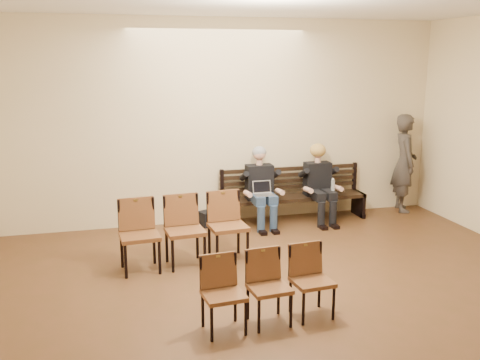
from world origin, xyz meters
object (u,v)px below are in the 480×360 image
object	(u,v)px
water_bottle	(333,192)
passerby	(405,156)
bag	(210,218)
chair_row_back	(269,288)
laptop	(264,197)
seated_woman	(319,185)
bench	(294,208)
chair_row_front	(185,231)
seated_man	(261,187)

from	to	relation	value
water_bottle	passerby	bearing A→B (deg)	14.51
bag	chair_row_back	xyz separation A→B (m)	(-0.07, -3.62, 0.28)
laptop	passerby	xyz separation A→B (m)	(2.88, 0.44, 0.49)
seated_woman	chair_row_back	bearing A→B (deg)	-120.44
bench	water_bottle	xyz separation A→B (m)	(0.59, -0.32, 0.34)
water_bottle	chair_row_front	distance (m)	3.07
laptop	water_bottle	bearing A→B (deg)	14.67
chair_row_front	seated_man	bearing A→B (deg)	39.61
seated_woman	chair_row_back	distance (m)	3.96
seated_man	passerby	xyz separation A→B (m)	(2.87, 0.22, 0.38)
bench	bag	world-z (taller)	bench
bench	chair_row_front	distance (m)	2.74
laptop	water_bottle	world-z (taller)	laptop
water_bottle	chair_row_front	size ratio (longest dim) A/B	0.13
water_bottle	chair_row_back	world-z (taller)	chair_row_back
bag	passerby	size ratio (longest dim) A/B	0.16
bag	chair_row_front	xyz separation A→B (m)	(-0.69, -1.71, 0.36)
laptop	water_bottle	size ratio (longest dim) A/B	1.42
bench	chair_row_front	xyz separation A→B (m)	(-2.19, -1.62, 0.27)
bench	passerby	distance (m)	2.37
seated_woman	bag	bearing A→B (deg)	173.69
chair_row_back	bench	bearing A→B (deg)	60.68
seated_woman	water_bottle	bearing A→B (deg)	-50.13
laptop	bag	distance (m)	1.05
seated_woman	bag	xyz separation A→B (m)	(-1.93, 0.21, -0.52)
laptop	seated_man	bearing A→B (deg)	100.94
bench	water_bottle	world-z (taller)	water_bottle
seated_man	passerby	bearing A→B (deg)	4.39
seated_woman	chair_row_front	size ratio (longest dim) A/B	0.73
bench	seated_man	world-z (taller)	seated_man
bench	chair_row_front	world-z (taller)	chair_row_front
laptop	chair_row_front	bearing A→B (deg)	-126.54
water_bottle	passerby	world-z (taller)	passerby
bench	bag	xyz separation A→B (m)	(-1.51, 0.09, -0.10)
laptop	bench	bearing A→B (deg)	41.04
bench	seated_man	xyz separation A→B (m)	(-0.65, -0.12, 0.45)
bench	laptop	size ratio (longest dim) A/B	8.20
laptop	bag	bearing A→B (deg)	166.37
bench	water_bottle	bearing A→B (deg)	-28.54
seated_woman	chair_row_front	world-z (taller)	seated_woman
passerby	bench	bearing A→B (deg)	108.14
bag	seated_woman	bearing A→B (deg)	-6.31
seated_woman	bag	size ratio (longest dim) A/B	3.72
seated_man	bag	world-z (taller)	seated_man
seated_man	laptop	xyz separation A→B (m)	(-0.01, -0.22, -0.11)
passerby	laptop	bearing A→B (deg)	114.31
laptop	chair_row_front	size ratio (longest dim) A/B	0.18
bag	seated_man	bearing A→B (deg)	-14.00
chair_row_back	laptop	bearing A→B (deg)	68.75
water_bottle	passerby	distance (m)	1.75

